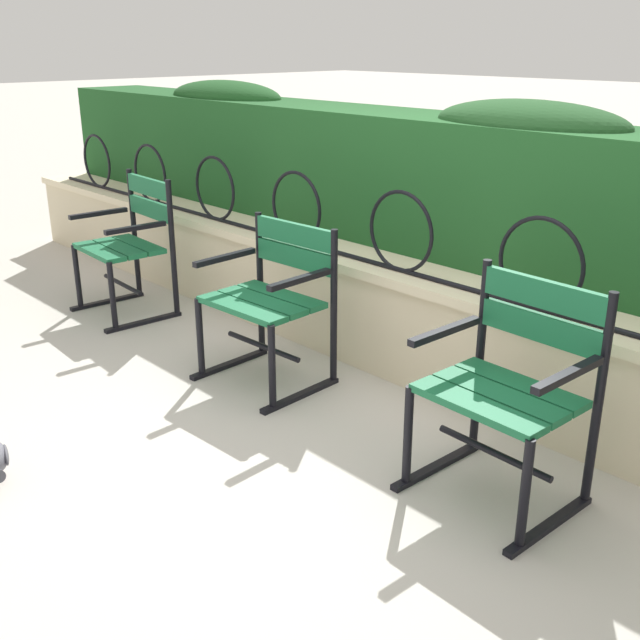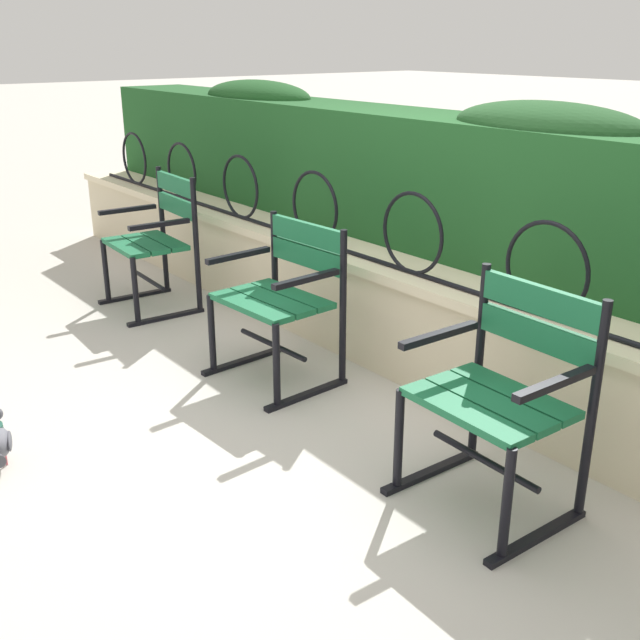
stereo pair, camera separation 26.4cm
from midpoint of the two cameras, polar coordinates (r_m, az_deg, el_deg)
The scene contains 7 objects.
ground_plane at distance 3.42m, azimuth 0.69°, elevation -9.11°, with size 60.00×60.00×0.00m, color #BCB7AD.
stone_wall at distance 3.89m, azimuth 11.44°, elevation -1.04°, with size 8.36×0.41×0.57m.
iron_arch_fence at distance 3.81m, azimuth 9.21°, elevation 6.02°, with size 7.80×0.02×0.42m.
hedge_row at distance 4.09m, azimuth 15.98°, elevation 9.49°, with size 8.19×0.57×0.84m.
park_chair_leftmost at distance 5.04m, azimuth -10.83°, elevation 6.06°, with size 0.59×0.55×0.88m.
park_chair_centre_left at distance 3.88m, azimuth -0.87°, elevation 1.89°, with size 0.62×0.55×0.82m.
park_chair_centre_right at distance 2.92m, azimuth 16.25°, elevation -5.25°, with size 0.60×0.54×0.86m.
Camera 2 is at (2.40, -1.77, 1.69)m, focal length 42.36 mm.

